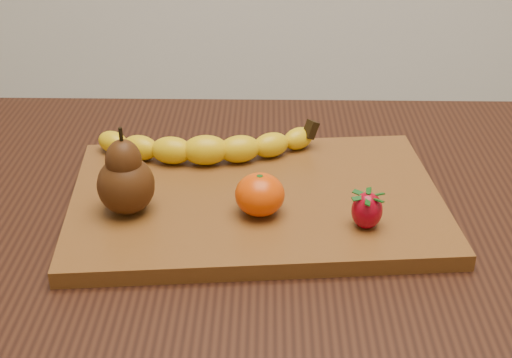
{
  "coord_description": "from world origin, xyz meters",
  "views": [
    {
      "loc": [
        0.05,
        -0.75,
        1.22
      ],
      "look_at": [
        0.03,
        0.0,
        0.8
      ],
      "focal_mm": 50.0,
      "sensor_mm": 36.0,
      "label": 1
    }
  ],
  "objects_px": {
    "cutting_board": "(256,200)",
    "mandarin": "(260,195)",
    "pear": "(125,171)",
    "table": "(230,272)"
  },
  "relations": [
    {
      "from": "cutting_board",
      "to": "pear",
      "type": "xyz_separation_m",
      "value": [
        -0.15,
        -0.04,
        0.06
      ]
    },
    {
      "from": "pear",
      "to": "cutting_board",
      "type": "bearing_deg",
      "value": 15.56
    },
    {
      "from": "pear",
      "to": "mandarin",
      "type": "relative_size",
      "value": 1.8
    },
    {
      "from": "cutting_board",
      "to": "mandarin",
      "type": "distance_m",
      "value": 0.06
    },
    {
      "from": "pear",
      "to": "mandarin",
      "type": "xyz_separation_m",
      "value": [
        0.16,
        -0.0,
        -0.03
      ]
    },
    {
      "from": "cutting_board",
      "to": "table",
      "type": "bearing_deg",
      "value": -178.69
    },
    {
      "from": "pear",
      "to": "mandarin",
      "type": "height_order",
      "value": "pear"
    },
    {
      "from": "mandarin",
      "to": "table",
      "type": "bearing_deg",
      "value": 133.3
    },
    {
      "from": "table",
      "to": "mandarin",
      "type": "bearing_deg",
      "value": -46.7
    },
    {
      "from": "table",
      "to": "cutting_board",
      "type": "distance_m",
      "value": 0.11
    }
  ]
}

